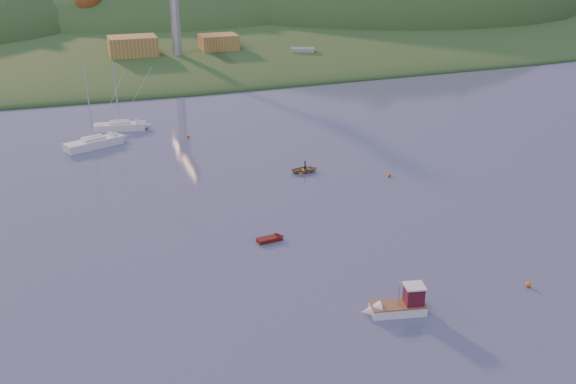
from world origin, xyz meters
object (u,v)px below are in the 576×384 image
object	(u,v)px
canoe	(305,170)
grey_dinghy	(85,143)
fishing_boat	(394,306)
sailboat_near	(94,142)
sailboat_far	(120,126)
red_tender	(274,238)

from	to	relation	value
canoe	grey_dinghy	distance (m)	35.85
fishing_boat	sailboat_near	distance (m)	59.66
sailboat_far	canoe	xyz separation A→B (m)	(21.98, -28.41, -0.37)
sailboat_near	sailboat_far	bearing A→B (deg)	36.83
canoe	red_tender	size ratio (longest dim) A/B	1.11
red_tender	fishing_boat	bearing A→B (deg)	-79.36
fishing_boat	canoe	bearing A→B (deg)	-86.83
fishing_boat	canoe	world-z (taller)	fishing_boat
sailboat_far	red_tender	bearing A→B (deg)	-66.02
grey_dinghy	canoe	bearing A→B (deg)	-71.61
sailboat_near	canoe	xyz separation A→B (m)	(26.58, -20.60, -0.40)
grey_dinghy	sailboat_near	bearing A→B (deg)	-92.66
canoe	grey_dinghy	size ratio (longest dim) A/B	1.12
sailboat_near	grey_dinghy	size ratio (longest dim) A/B	3.78
sailboat_far	red_tender	xyz separation A→B (m)	(11.63, -46.52, -0.52)
canoe	sailboat_far	bearing A→B (deg)	38.41
fishing_boat	red_tender	distance (m)	17.73
sailboat_near	sailboat_far	distance (m)	9.06
sailboat_far	grey_dinghy	size ratio (longest dim) A/B	3.55
fishing_boat	sailboat_near	world-z (taller)	sailboat_near
sailboat_near	canoe	bearing A→B (deg)	-60.44
sailboat_near	canoe	world-z (taller)	sailboat_near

